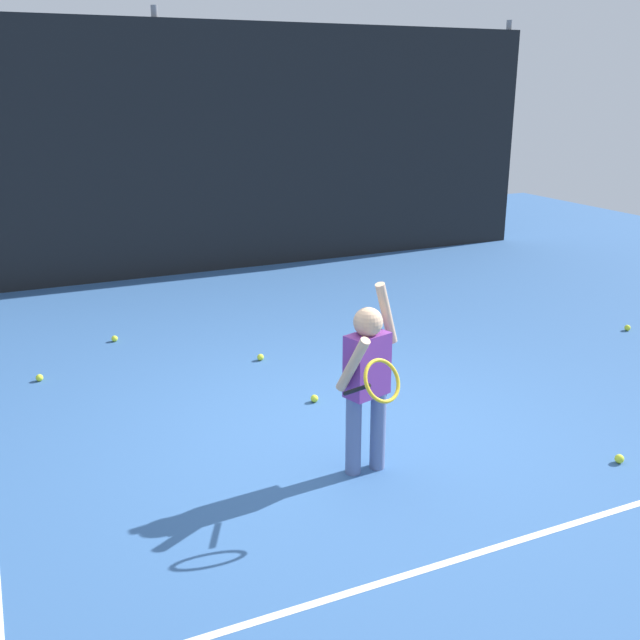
{
  "coord_description": "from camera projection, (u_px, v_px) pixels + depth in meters",
  "views": [
    {
      "loc": [
        -2.34,
        -4.67,
        2.62
      ],
      "look_at": [
        -0.06,
        0.31,
        0.85
      ],
      "focal_mm": 41.31,
      "sensor_mm": 36.0,
      "label": 1
    }
  ],
  "objects": [
    {
      "name": "tennis_player",
      "position": [
        368.0,
        376.0,
        4.98
      ],
      "size": [
        0.59,
        0.72,
        1.35
      ],
      "rotation": [
        0.0,
        0.0,
        0.29
      ],
      "color": "slate",
      "rests_on": "ground"
    },
    {
      "name": "fence_post_1",
      "position": [
        163.0,
        147.0,
        10.05
      ],
      "size": [
        0.09,
        0.09,
        3.58
      ],
      "primitive_type": "cylinder",
      "color": "slate",
      "rests_on": "ground"
    },
    {
      "name": "tennis_ball_1",
      "position": [
        39.0,
        378.0,
        6.77
      ],
      "size": [
        0.07,
        0.07,
        0.07
      ],
      "primitive_type": "sphere",
      "color": "#CCE033",
      "rests_on": "ground"
    },
    {
      "name": "tennis_ball_5",
      "position": [
        314.0,
        398.0,
        6.32
      ],
      "size": [
        0.07,
        0.07,
        0.07
      ],
      "primitive_type": "sphere",
      "color": "#CCE033",
      "rests_on": "ground"
    },
    {
      "name": "court_line_baseline",
      "position": [
        474.0,
        554.0,
        4.28
      ],
      "size": [
        9.0,
        0.05,
        0.0
      ],
      "primitive_type": "cube",
      "color": "white",
      "rests_on": "ground"
    },
    {
      "name": "tennis_ball_2",
      "position": [
        627.0,
        328.0,
        8.15
      ],
      "size": [
        0.07,
        0.07,
        0.07
      ],
      "primitive_type": "sphere",
      "color": "#CCE033",
      "rests_on": "ground"
    },
    {
      "name": "ground_plane",
      "position": [
        343.0,
        433.0,
        5.77
      ],
      "size": [
        20.0,
        20.0,
        0.0
      ],
      "primitive_type": "plane",
      "color": "#335B93"
    },
    {
      "name": "fence_post_2",
      "position": [
        501.0,
        135.0,
        12.32
      ],
      "size": [
        0.09,
        0.09,
        3.58
      ],
      "primitive_type": "cylinder",
      "color": "slate",
      "rests_on": "ground"
    },
    {
      "name": "tennis_ball_3",
      "position": [
        115.0,
        339.0,
        7.8
      ],
      "size": [
        0.07,
        0.07,
        0.07
      ],
      "primitive_type": "sphere",
      "color": "#CCE033",
      "rests_on": "ground"
    },
    {
      "name": "back_fence_windscreen",
      "position": [
        164.0,
        153.0,
        10.02
      ],
      "size": [
        11.72,
        0.08,
        3.43
      ],
      "primitive_type": "cube",
      "color": "black",
      "rests_on": "ground"
    },
    {
      "name": "tennis_ball_0",
      "position": [
        619.0,
        459.0,
        5.31
      ],
      "size": [
        0.07,
        0.07,
        0.07
      ],
      "primitive_type": "sphere",
      "color": "#CCE033",
      "rests_on": "ground"
    },
    {
      "name": "tennis_ball_4",
      "position": [
        260.0,
        357.0,
        7.27
      ],
      "size": [
        0.07,
        0.07,
        0.07
      ],
      "primitive_type": "sphere",
      "color": "#CCE033",
      "rests_on": "ground"
    }
  ]
}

